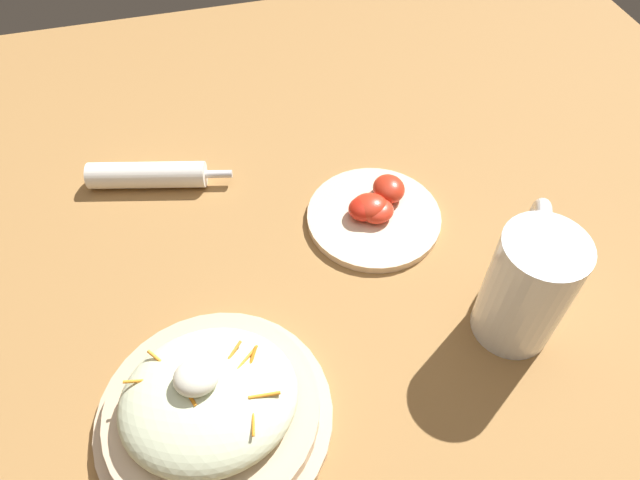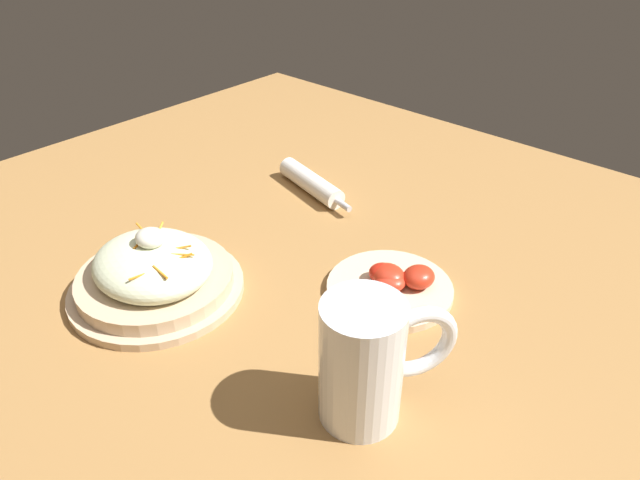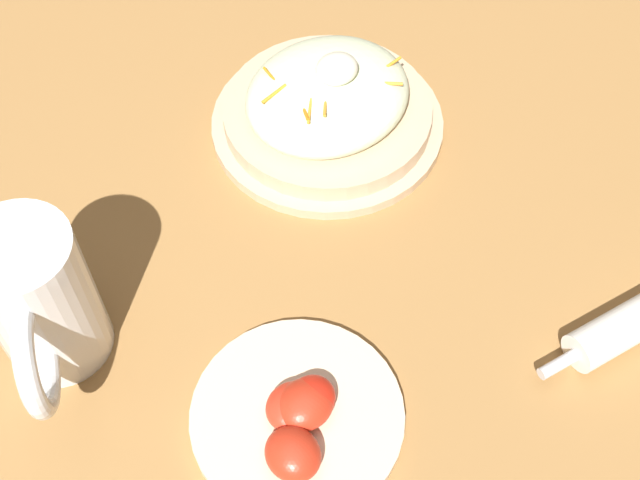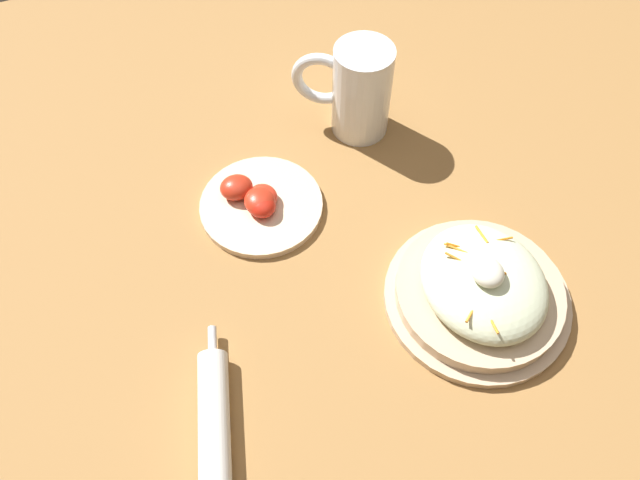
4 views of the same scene
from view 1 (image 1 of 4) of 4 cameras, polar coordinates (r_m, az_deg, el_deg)
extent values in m
plane|color=#9E703D|center=(0.65, 0.67, -7.90)|extent=(1.43, 1.43, 0.00)
cylinder|color=#D1B28E|center=(0.61, -10.39, -16.86)|extent=(0.23, 0.23, 0.01)
cylinder|color=#D1B28E|center=(0.59, -10.60, -16.29)|extent=(0.21, 0.21, 0.02)
ellipsoid|color=beige|center=(0.57, -10.98, -15.28)|extent=(0.17, 0.15, 0.06)
cylinder|color=orange|center=(0.57, -17.65, -13.23)|extent=(0.03, 0.01, 0.01)
cylinder|color=orange|center=(0.55, -7.24, -11.52)|extent=(0.02, 0.02, 0.00)
cylinder|color=orange|center=(0.53, -6.67, -17.70)|extent=(0.01, 0.02, 0.00)
cylinder|color=orange|center=(0.54, -12.81, -14.95)|extent=(0.01, 0.02, 0.01)
cylinder|color=orange|center=(0.54, -5.55, -15.12)|extent=(0.03, 0.00, 0.01)
cylinder|color=orange|center=(0.55, -6.75, -11.55)|extent=(0.01, 0.02, 0.01)
cylinder|color=orange|center=(0.56, -8.72, -11.11)|extent=(0.02, 0.02, 0.01)
cylinder|color=orange|center=(0.58, -15.92, -11.26)|extent=(0.02, 0.02, 0.01)
ellipsoid|color=white|center=(0.54, -12.21, -13.19)|extent=(0.04, 0.04, 0.02)
cylinder|color=white|center=(0.63, 19.88, -4.62)|extent=(0.09, 0.09, 0.14)
cylinder|color=gold|center=(0.65, 19.30, -5.88)|extent=(0.08, 0.08, 0.09)
cylinder|color=white|center=(0.60, 20.62, -3.03)|extent=(0.08, 0.08, 0.01)
torus|color=white|center=(0.65, 20.50, 0.12)|extent=(0.06, 0.08, 0.09)
cylinder|color=white|center=(0.81, -16.82, 6.21)|extent=(0.16, 0.07, 0.04)
cylinder|color=silver|center=(0.79, -10.05, 6.48)|extent=(0.04, 0.02, 0.01)
cylinder|color=beige|center=(0.74, 5.36, 2.27)|extent=(0.17, 0.17, 0.01)
ellipsoid|color=red|center=(0.75, 6.86, 5.09)|extent=(0.04, 0.05, 0.03)
ellipsoid|color=red|center=(0.73, 4.46, 3.16)|extent=(0.05, 0.05, 0.03)
ellipsoid|color=red|center=(0.73, 5.72, 2.90)|extent=(0.05, 0.05, 0.02)
ellipsoid|color=red|center=(0.73, 4.97, 3.30)|extent=(0.05, 0.05, 0.03)
camera|label=2|loc=(0.55, 80.26, 1.22)|focal=32.57mm
camera|label=3|loc=(0.75, 23.84, 54.04)|focal=46.59mm
camera|label=4|loc=(0.66, -67.80, 41.94)|focal=34.45mm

